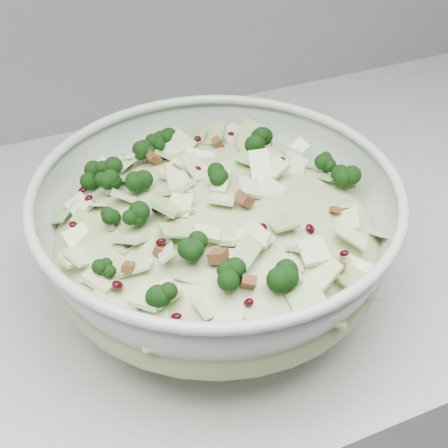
% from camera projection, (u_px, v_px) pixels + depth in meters
% --- Properties ---
extents(mixing_bowl, '(0.44, 0.44, 0.14)m').
position_uv_depth(mixing_bowl, '(217.00, 239.00, 0.59)').
color(mixing_bowl, '#B3C5B7').
rests_on(mixing_bowl, counter).
extents(salad, '(0.44, 0.44, 0.14)m').
position_uv_depth(salad, '(216.00, 222.00, 0.58)').
color(salad, '#B2BE82').
rests_on(salad, mixing_bowl).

